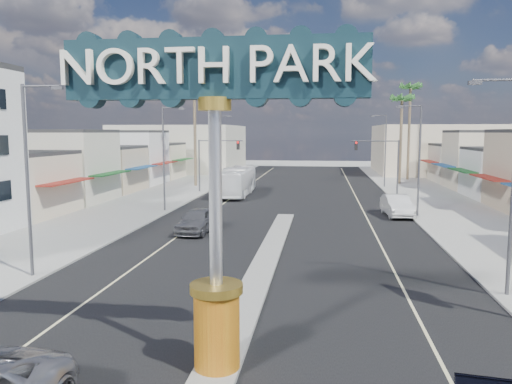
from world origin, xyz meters
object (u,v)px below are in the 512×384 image
(car_parked_right, at_px, (397,206))
(streetlight_l_far, at_px, (218,146))
(streetlight_l_near, at_px, (30,171))
(palm_left_far, at_px, (194,95))
(gateway_sign, at_px, (215,166))
(streetlight_l_mid, at_px, (165,153))
(streetlight_r_mid, at_px, (417,155))
(palm_right_far, at_px, (410,93))
(car_parked_left, at_px, (198,220))
(streetlight_r_near, at_px, (510,176))
(traffic_signal_right, at_px, (381,156))
(streetlight_r_far, at_px, (384,147))
(traffic_signal_left, at_px, (215,155))
(palm_right_mid, at_px, (402,103))
(city_bus, at_px, (237,181))

(car_parked_right, bearing_deg, streetlight_l_far, 127.45)
(streetlight_l_near, bearing_deg, palm_left_far, 93.67)
(gateway_sign, bearing_deg, streetlight_l_far, 101.78)
(streetlight_l_mid, distance_m, streetlight_r_mid, 20.87)
(palm_left_far, xyz_separation_m, palm_right_far, (28.00, 12.00, 0.89))
(car_parked_left, bearing_deg, palm_left_far, 109.87)
(streetlight_r_near, bearing_deg, streetlight_l_mid, 136.21)
(streetlight_r_near, bearing_deg, car_parked_right, 94.05)
(palm_left_far, bearing_deg, traffic_signal_right, -15.15)
(streetlight_r_far, height_order, palm_right_far, palm_right_far)
(traffic_signal_left, xyz_separation_m, streetlight_l_far, (-1.25, 8.01, 0.79))
(palm_right_mid, relative_size, palm_right_far, 0.86)
(car_parked_left, bearing_deg, streetlight_l_far, 104.32)
(palm_right_far, distance_m, car_parked_right, 34.31)
(traffic_signal_left, bearing_deg, palm_left_far, 122.43)
(palm_right_mid, bearing_deg, palm_left_far, -167.01)
(streetlight_l_mid, distance_m, car_parked_right, 19.88)
(traffic_signal_right, bearing_deg, streetlight_r_far, 81.14)
(streetlight_l_far, xyz_separation_m, palm_right_mid, (23.43, 4.00, 5.54))
(streetlight_l_near, relative_size, car_parked_right, 1.71)
(streetlight_l_far, bearing_deg, palm_right_far, 21.46)
(streetlight_r_far, bearing_deg, streetlight_l_near, -116.42)
(streetlight_l_near, height_order, palm_left_far, palm_left_far)
(streetlight_r_mid, bearing_deg, car_parked_left, -151.90)
(streetlight_l_mid, height_order, streetlight_r_near, same)
(streetlight_r_far, relative_size, car_parked_right, 1.71)
(streetlight_l_mid, height_order, car_parked_left, streetlight_l_mid)
(palm_right_far, relative_size, car_parked_left, 2.82)
(streetlight_l_mid, relative_size, palm_left_far, 0.69)
(streetlight_r_mid, relative_size, palm_right_far, 0.64)
(streetlight_l_mid, distance_m, car_parked_left, 10.70)
(traffic_signal_right, relative_size, streetlight_r_far, 0.67)
(gateway_sign, relative_size, traffic_signal_left, 1.53)
(city_bus, bearing_deg, streetlight_r_far, 31.18)
(gateway_sign, height_order, traffic_signal_left, gateway_sign)
(car_parked_right, bearing_deg, palm_right_far, 74.99)
(traffic_signal_left, distance_m, streetlight_r_mid, 24.11)
(streetlight_r_far, height_order, palm_right_mid, palm_right_mid)
(gateway_sign, distance_m, streetlight_r_near, 13.19)
(traffic_signal_left, bearing_deg, city_bus, -36.92)
(gateway_sign, bearing_deg, streetlight_r_far, 78.22)
(streetlight_l_far, height_order, streetlight_r_far, same)
(city_bus, bearing_deg, streetlight_r_near, -62.58)
(streetlight_r_near, xyz_separation_m, car_parked_left, (-15.93, 11.49, -4.22))
(streetlight_r_near, height_order, palm_left_far, palm_left_far)
(streetlight_l_mid, distance_m, city_bus, 13.00)
(palm_right_far, bearing_deg, palm_right_mid, -108.43)
(car_parked_right, bearing_deg, palm_left_far, 133.76)
(streetlight_r_mid, xyz_separation_m, palm_right_far, (4.57, 32.00, 7.32))
(streetlight_r_near, bearing_deg, streetlight_l_far, 116.42)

